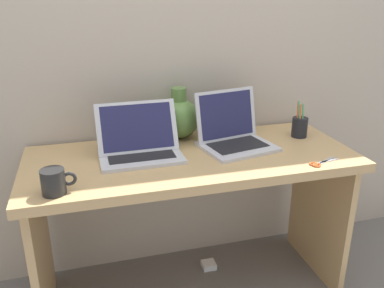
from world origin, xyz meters
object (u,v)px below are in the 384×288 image
(laptop_left, at_px, (139,143))
(laptop_right, at_px, (232,132))
(green_vase, at_px, (179,117))
(pen_cup, at_px, (300,127))
(power_brick, at_px, (209,265))
(coffee_mug, at_px, (54,182))
(scissors, at_px, (320,163))

(laptop_left, xyz_separation_m, laptop_right, (0.43, 0.01, 0.00))
(laptop_right, xyz_separation_m, green_vase, (-0.21, 0.16, 0.04))
(laptop_left, relative_size, pen_cup, 1.94)
(pen_cup, distance_m, power_brick, 0.87)
(coffee_mug, bearing_deg, laptop_right, 20.13)
(green_vase, bearing_deg, coffee_mug, -141.29)
(power_brick, bearing_deg, scissors, -46.24)
(scissors, relative_size, power_brick, 2.09)
(green_vase, height_order, scissors, green_vase)
(laptop_left, xyz_separation_m, scissors, (0.69, -0.29, -0.05))
(green_vase, distance_m, pen_cup, 0.58)
(green_vase, xyz_separation_m, pen_cup, (0.56, -0.15, -0.05))
(power_brick, bearing_deg, laptop_right, -39.77)
(green_vase, relative_size, scissors, 1.66)
(scissors, bearing_deg, power_brick, 133.76)
(green_vase, xyz_separation_m, scissors, (0.48, -0.46, -0.10))
(laptop_left, xyz_separation_m, pen_cup, (0.78, 0.03, -0.01))
(scissors, distance_m, power_brick, 0.86)
(laptop_left, relative_size, green_vase, 1.43)
(coffee_mug, bearing_deg, scissors, -1.06)
(green_vase, bearing_deg, power_brick, -37.48)
(laptop_right, distance_m, power_brick, 0.77)
(laptop_left, distance_m, power_brick, 0.84)
(pen_cup, xyz_separation_m, scissors, (-0.08, -0.32, -0.05))
(laptop_right, xyz_separation_m, scissors, (0.27, -0.30, -0.06))
(laptop_right, bearing_deg, scissors, -47.90)
(laptop_right, relative_size, pen_cup, 1.97)
(laptop_left, height_order, power_brick, laptop_left)
(coffee_mug, distance_m, pen_cup, 1.15)
(laptop_left, distance_m, laptop_right, 0.43)
(coffee_mug, bearing_deg, green_vase, 38.71)
(laptop_right, bearing_deg, laptop_left, -178.26)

